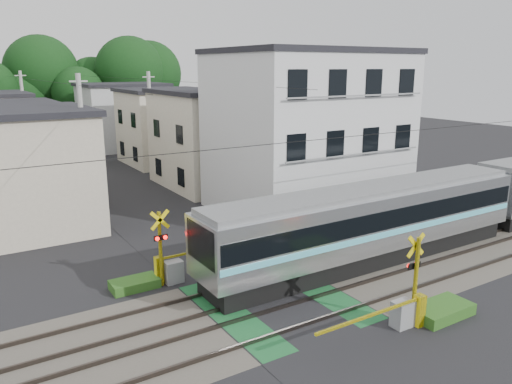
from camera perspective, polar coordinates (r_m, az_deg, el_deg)
ground at (r=18.55m, az=2.45°, el=-12.49°), size 120.00×120.00×0.00m
track_bed at (r=18.54m, az=2.45°, el=-12.39°), size 120.00×120.00×0.14m
commuter_train at (r=28.49m, az=24.93°, el=-0.47°), size 32.89×2.56×3.37m
crossing_signal_near at (r=17.38m, az=16.79°, el=-12.44°), size 4.74×0.65×3.09m
crossing_signal_far at (r=20.10m, az=-9.71°, el=-8.30°), size 4.74×0.65×3.09m
apartment_block at (r=29.50m, az=5.80°, el=6.93°), size 10.20×8.36×9.30m
houses_row at (r=41.05m, az=-18.19°, el=6.33°), size 22.07×31.35×6.80m
tree_hill at (r=62.72m, az=-23.02°, el=10.81°), size 40.00×13.85×11.95m
catenary at (r=21.13m, az=16.06°, el=0.96°), size 60.00×5.04×7.00m
utility_poles at (r=37.84m, az=-19.11°, el=6.93°), size 7.90×42.00×8.00m
pedestrian at (r=45.57m, az=-17.47°, el=4.13°), size 0.76×0.59×1.84m
weed_patches at (r=19.36m, az=6.98°, el=-10.79°), size 10.25×8.80×0.40m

